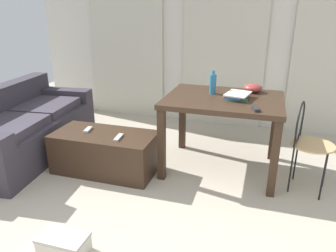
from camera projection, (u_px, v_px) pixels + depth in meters
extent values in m
plane|color=#B2A893|center=(187.00, 193.00, 2.98)|extent=(8.08, 8.08, 0.00)
cube|color=silver|center=(226.00, 30.00, 4.38)|extent=(5.65, 0.10, 2.64)
cube|color=beige|center=(126.00, 40.00, 4.76)|extent=(1.13, 0.03, 2.30)
cube|color=beige|center=(224.00, 44.00, 4.36)|extent=(1.13, 0.03, 2.30)
cube|color=#38333D|center=(28.00, 136.00, 3.74)|extent=(1.02, 1.92, 0.41)
cube|color=#38333D|center=(61.00, 95.00, 4.39)|extent=(0.86, 0.28, 0.16)
cube|color=#3E3944|center=(46.00, 107.00, 3.97)|extent=(0.67, 0.74, 0.10)
cube|color=#3E3944|center=(7.00, 127.00, 3.31)|extent=(0.67, 0.74, 0.10)
cube|color=#382619|center=(105.00, 152.00, 3.33)|extent=(1.05, 0.51, 0.42)
cube|color=#382619|center=(224.00, 100.00, 3.19)|extent=(1.15, 0.90, 0.05)
cube|color=#382619|center=(162.00, 145.00, 3.11)|extent=(0.07, 0.07, 0.73)
cube|color=#382619|center=(274.00, 159.00, 2.82)|extent=(0.07, 0.07, 0.73)
cube|color=#382619|center=(182.00, 119.00, 3.83)|extent=(0.07, 0.07, 0.73)
cube|color=#382619|center=(274.00, 128.00, 3.54)|extent=(0.07, 0.07, 0.73)
cylinder|color=tan|center=(313.00, 145.00, 2.89)|extent=(0.38, 0.38, 0.02)
cylinder|color=black|center=(323.00, 178.00, 2.80)|extent=(0.02, 0.02, 0.45)
cylinder|color=black|center=(326.00, 165.00, 3.02)|extent=(0.02, 0.02, 0.45)
cylinder|color=black|center=(291.00, 170.00, 2.93)|extent=(0.02, 0.02, 0.45)
cylinder|color=black|center=(296.00, 159.00, 3.14)|extent=(0.02, 0.02, 0.45)
torus|color=black|center=(300.00, 122.00, 2.88)|extent=(0.10, 0.37, 0.38)
cylinder|color=black|center=(295.00, 137.00, 2.78)|extent=(0.02, 0.02, 0.19)
cylinder|color=black|center=(301.00, 126.00, 3.05)|extent=(0.02, 0.02, 0.19)
cylinder|color=teal|center=(213.00, 84.00, 3.28)|extent=(0.07, 0.07, 0.20)
cylinder|color=teal|center=(213.00, 73.00, 3.24)|extent=(0.03, 0.03, 0.04)
ellipsoid|color=#9E3833|center=(253.00, 88.00, 3.36)|extent=(0.19, 0.19, 0.09)
cube|color=#2D7F56|center=(237.00, 97.00, 3.14)|extent=(0.22, 0.27, 0.02)
cube|color=#33519E|center=(236.00, 95.00, 3.12)|extent=(0.19, 0.28, 0.02)
cube|color=silver|center=(238.00, 94.00, 3.12)|extent=(0.26, 0.31, 0.01)
cube|color=#232326|center=(256.00, 108.00, 2.80)|extent=(0.08, 0.15, 0.03)
cube|color=#B7B7B2|center=(118.00, 137.00, 3.14)|extent=(0.06, 0.18, 0.02)
cube|color=#B7B7B2|center=(88.00, 130.00, 3.33)|extent=(0.07, 0.15, 0.02)
cube|color=beige|center=(64.00, 246.00, 2.25)|extent=(0.33, 0.20, 0.12)
cube|color=beige|center=(63.00, 237.00, 2.22)|extent=(0.34, 0.20, 0.02)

